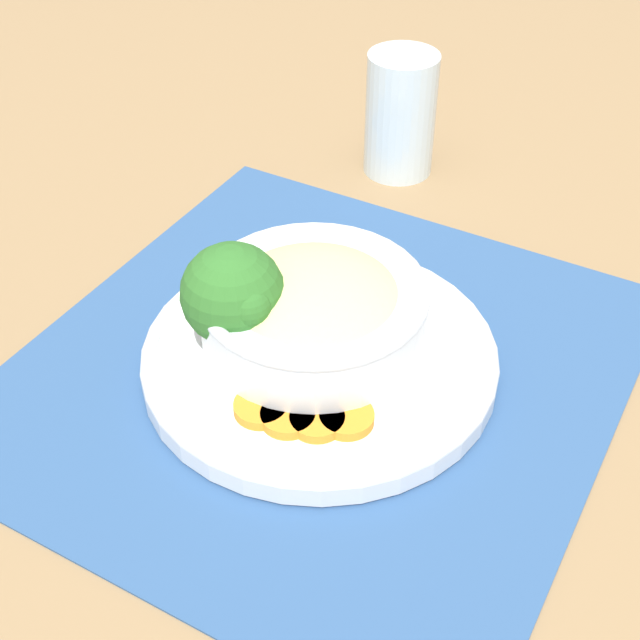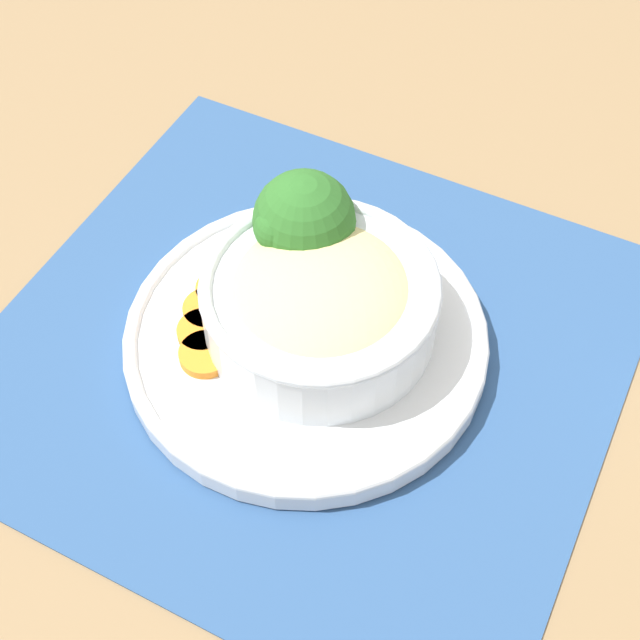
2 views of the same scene
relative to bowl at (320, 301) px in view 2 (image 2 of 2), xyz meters
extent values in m
plane|color=#8C704C|center=(-0.01, 0.01, -0.05)|extent=(4.00, 4.00, 0.00)
cube|color=#2D5184|center=(-0.01, 0.01, -0.05)|extent=(0.47, 0.49, 0.00)
cylinder|color=silver|center=(-0.01, 0.01, -0.04)|extent=(0.28, 0.28, 0.02)
torus|color=silver|center=(-0.01, 0.01, -0.03)|extent=(0.28, 0.28, 0.01)
cylinder|color=silver|center=(0.00, 0.00, -0.01)|extent=(0.17, 0.17, 0.05)
torus|color=silver|center=(0.00, 0.00, 0.02)|extent=(0.17, 0.17, 0.01)
ellipsoid|color=beige|center=(0.00, 0.00, 0.01)|extent=(0.14, 0.14, 0.06)
cylinder|color=#84AD5B|center=(0.04, 0.04, -0.02)|extent=(0.03, 0.03, 0.03)
sphere|color=#2D6B28|center=(0.04, 0.04, 0.02)|extent=(0.08, 0.08, 0.08)
sphere|color=#2D6B28|center=(0.02, 0.05, 0.03)|extent=(0.04, 0.04, 0.04)
sphere|color=#2D6B28|center=(0.06, 0.03, 0.03)|extent=(0.03, 0.03, 0.03)
cylinder|color=orange|center=(-0.01, 0.08, -0.03)|extent=(0.04, 0.04, 0.01)
cylinder|color=orange|center=(-0.03, 0.08, -0.03)|extent=(0.04, 0.04, 0.01)
cylinder|color=orange|center=(-0.05, 0.07, -0.03)|extent=(0.04, 0.04, 0.01)
cylinder|color=orange|center=(-0.07, 0.06, -0.03)|extent=(0.04, 0.04, 0.01)
camera|label=1|loc=(-0.29, 0.43, 0.43)|focal=50.00mm
camera|label=2|loc=(-0.35, -0.21, 0.51)|focal=50.00mm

